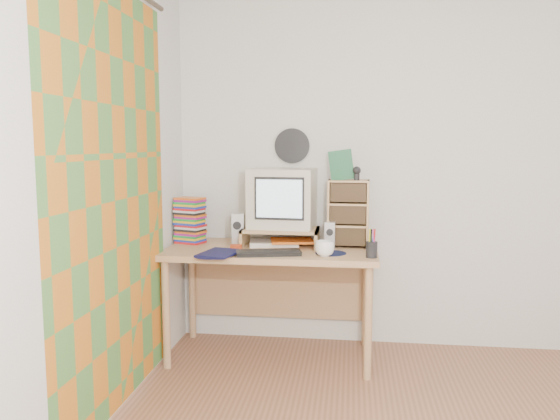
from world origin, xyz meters
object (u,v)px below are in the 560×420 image
(desk, at_px, (273,266))
(keyboard, at_px, (269,253))
(mug, at_px, (325,249))
(diary, at_px, (205,250))
(dvd_stack, at_px, (190,224))
(cd_rack, at_px, (348,214))
(crt_monitor, at_px, (282,198))

(desk, height_order, keyboard, keyboard)
(desk, distance_m, mug, 0.50)
(desk, height_order, diary, diary)
(desk, bearing_deg, dvd_stack, 174.69)
(dvd_stack, distance_m, cd_rack, 1.11)
(mug, xyz_separation_m, diary, (-0.75, -0.04, -0.02))
(keyboard, relative_size, diary, 1.58)
(keyboard, height_order, diary, diary)
(dvd_stack, xyz_separation_m, mug, (0.96, -0.34, -0.08))
(desk, height_order, mug, mug)
(cd_rack, height_order, mug, cd_rack)
(crt_monitor, bearing_deg, diary, -132.31)
(keyboard, bearing_deg, dvd_stack, 136.67)
(dvd_stack, height_order, mug, dvd_stack)
(keyboard, bearing_deg, desk, 79.67)
(desk, relative_size, dvd_stack, 5.33)
(mug, bearing_deg, desk, 142.24)
(dvd_stack, xyz_separation_m, cd_rack, (1.10, -0.01, 0.10))
(keyboard, relative_size, mug, 3.35)
(diary, bearing_deg, dvd_stack, 130.83)
(crt_monitor, distance_m, mug, 0.56)
(cd_rack, xyz_separation_m, diary, (-0.89, -0.38, -0.20))
(cd_rack, bearing_deg, keyboard, -142.60)
(crt_monitor, bearing_deg, desk, -118.08)
(crt_monitor, relative_size, keyboard, 1.06)
(cd_rack, bearing_deg, desk, -171.98)
(cd_rack, height_order, diary, cd_rack)
(desk, relative_size, mug, 11.61)
(mug, relative_size, diary, 0.47)
(mug, bearing_deg, dvd_stack, 160.55)
(keyboard, distance_m, diary, 0.40)
(mug, bearing_deg, diary, -176.70)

